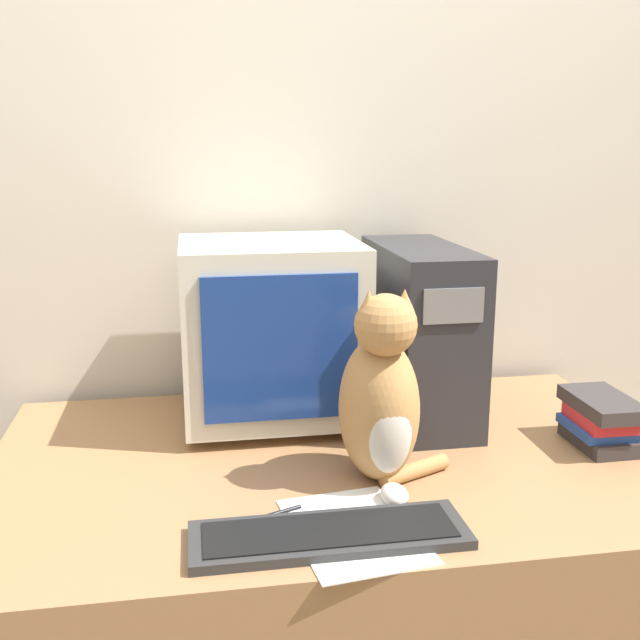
# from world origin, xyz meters

# --- Properties ---
(wall_back) EXTENTS (7.00, 0.05, 2.50)m
(wall_back) POSITION_xyz_m (0.00, 1.00, 1.25)
(wall_back) COLOR beige
(wall_back) RESTS_ON ground_plane
(desk) EXTENTS (1.51, 0.94, 0.72)m
(desk) POSITION_xyz_m (0.00, 0.47, 0.36)
(desk) COLOR #9E7047
(desk) RESTS_ON ground_plane
(crt_monitor) EXTENTS (0.43, 0.39, 0.44)m
(crt_monitor) POSITION_xyz_m (-0.12, 0.72, 0.95)
(crt_monitor) COLOR beige
(crt_monitor) RESTS_ON desk
(computer_tower) EXTENTS (0.19, 0.47, 0.43)m
(computer_tower) POSITION_xyz_m (0.25, 0.69, 0.93)
(computer_tower) COLOR #28282D
(computer_tower) RESTS_ON desk
(keyboard) EXTENTS (0.49, 0.15, 0.02)m
(keyboard) POSITION_xyz_m (-0.08, 0.12, 0.73)
(keyboard) COLOR #2D2D2D
(keyboard) RESTS_ON desk
(cat) EXTENTS (0.24, 0.26, 0.40)m
(cat) POSITION_xyz_m (0.06, 0.34, 0.89)
(cat) COLOR #B7844C
(cat) RESTS_ON desk
(book_stack) EXTENTS (0.15, 0.21, 0.12)m
(book_stack) POSITION_xyz_m (0.60, 0.42, 0.78)
(book_stack) COLOR #383333
(book_stack) RESTS_ON desk
(pen) EXTENTS (0.14, 0.06, 0.01)m
(pen) POSITION_xyz_m (-0.18, 0.21, 0.72)
(pen) COLOR black
(pen) RESTS_ON desk
(paper_sheet) EXTENTS (0.25, 0.32, 0.00)m
(paper_sheet) POSITION_xyz_m (-0.04, 0.14, 0.72)
(paper_sheet) COLOR white
(paper_sheet) RESTS_ON desk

